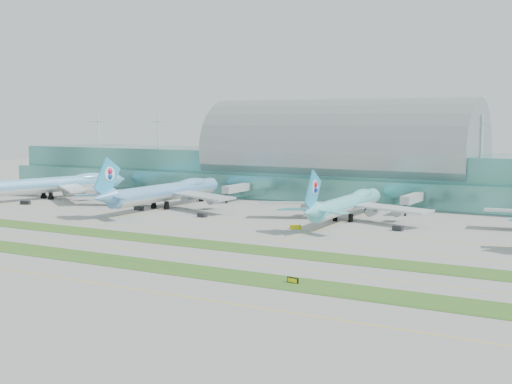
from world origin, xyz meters
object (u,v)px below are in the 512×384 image
Objects in this scene: terminal at (340,165)px; airliner_b at (167,191)px; airliner_c at (347,203)px; taxiway_sign_east at (293,280)px; airliner_a at (56,183)px.

airliner_b is (-43.71, -66.96, -7.64)m from terminal.
airliner_b is 1.11× the size of airliner_c.
taxiway_sign_east is at bearing -42.09° from airliner_b.
airliner_a is 135.42m from airliner_c.
terminal is 4.53× the size of airliner_a.
airliner_b is at bearing 149.20° from taxiway_sign_east.
airliner_a is at bearing 177.24° from airliner_b.
airliner_a is 185.78m from taxiway_sign_east.
terminal reaches higher than airliner_a.
airliner_c is at bearing 116.72° from taxiway_sign_east.
airliner_b is 26.91× the size of taxiway_sign_east.
terminal reaches higher than taxiway_sign_east.
airliner_c is (30.02, -63.75, -8.31)m from terminal.
terminal is at bearing 56.57° from airliner_b.
airliner_c is (135.42, 0.56, -0.54)m from airliner_a.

